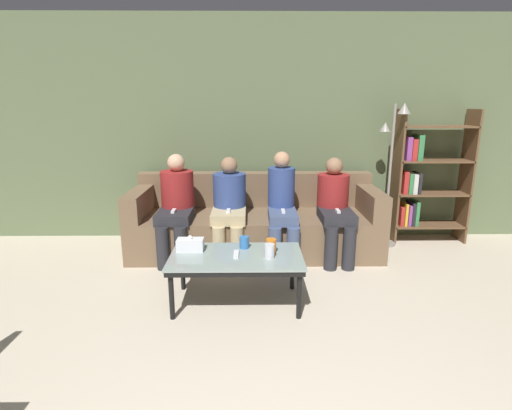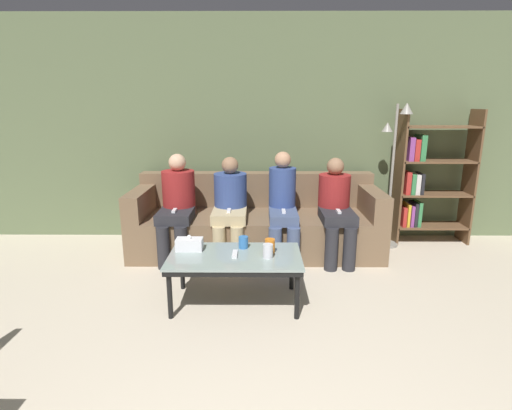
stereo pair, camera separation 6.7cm
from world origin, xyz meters
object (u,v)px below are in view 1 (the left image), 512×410
at_px(cup_near_left, 244,242).
at_px(tissue_box, 190,245).
at_px(game_remote, 236,254).
at_px(seated_person_right_end, 335,205).
at_px(seated_person_mid_right, 282,204).
at_px(standing_lamp, 392,160).
at_px(seated_person_mid_left, 229,204).
at_px(couch, 255,223).
at_px(cup_near_right, 269,251).
at_px(seated_person_left_end, 176,203).
at_px(cup_far_center, 271,246).
at_px(bookshelf, 422,179).
at_px(coffee_table, 236,260).

xyz_separation_m(cup_near_left, tissue_box, (-0.45, -0.05, 0.00)).
relative_size(game_remote, seated_person_right_end, 0.14).
relative_size(cup_near_left, seated_person_mid_right, 0.09).
relative_size(game_remote, standing_lamp, 0.09).
height_order(cup_near_left, seated_person_mid_left, seated_person_mid_left).
distance_m(game_remote, seated_person_right_end, 1.44).
height_order(couch, cup_near_right, couch).
xyz_separation_m(cup_near_left, standing_lamp, (1.64, 1.24, 0.52)).
bearing_deg(cup_near_right, seated_person_mid_right, 80.48).
bearing_deg(seated_person_left_end, cup_near_left, -50.12).
bearing_deg(cup_far_center, standing_lamp, 43.52).
height_order(tissue_box, standing_lamp, standing_lamp).
relative_size(tissue_box, bookshelf, 0.14).
bearing_deg(seated_person_mid_right, cup_near_left, -114.34).
bearing_deg(coffee_table, seated_person_mid_right, 66.24).
bearing_deg(seated_person_right_end, bookshelf, 25.20).
bearing_deg(bookshelf, cup_near_right, -139.23).
xyz_separation_m(cup_near_left, cup_near_right, (0.20, -0.22, 0.01)).
distance_m(cup_near_left, cup_near_right, 0.30).
height_order(cup_far_center, standing_lamp, standing_lamp).
xyz_separation_m(tissue_box, seated_person_mid_right, (0.83, 0.90, 0.12)).
xyz_separation_m(game_remote, seated_person_left_end, (-0.67, 1.04, 0.17)).
bearing_deg(cup_far_center, cup_near_right, -99.32).
relative_size(game_remote, seated_person_left_end, 0.14).
bearing_deg(couch, standing_lamp, 5.92).
height_order(seated_person_left_end, seated_person_mid_left, seated_person_left_end).
distance_m(coffee_table, cup_far_center, 0.31).
bearing_deg(coffee_table, tissue_box, 163.45).
bearing_deg(tissue_box, seated_person_left_end, 106.82).
height_order(cup_far_center, game_remote, cup_far_center).
height_order(coffee_table, game_remote, game_remote).
xyz_separation_m(seated_person_left_end, seated_person_mid_right, (1.11, -0.03, -0.01)).
distance_m(couch, coffee_table, 1.26).
bearing_deg(couch, cup_far_center, -84.35).
relative_size(standing_lamp, seated_person_right_end, 1.53).
bearing_deg(bookshelf, cup_far_center, -140.99).
distance_m(couch, tissue_box, 1.27).
relative_size(cup_near_right, seated_person_mid_right, 0.10).
distance_m(couch, cup_far_center, 1.21).
bearing_deg(seated_person_mid_left, seated_person_left_end, 179.76).
bearing_deg(couch, seated_person_mid_left, -142.67).
bearing_deg(bookshelf, seated_person_right_end, -154.80).
bearing_deg(standing_lamp, seated_person_right_end, -151.22).
xyz_separation_m(coffee_table, standing_lamp, (1.71, 1.41, 0.61)).
distance_m(cup_near_right, seated_person_right_end, 1.30).
bearing_deg(cup_near_right, seated_person_left_end, 130.52).
bearing_deg(tissue_box, cup_near_right, -14.38).
distance_m(bookshelf, seated_person_right_end, 1.26).
distance_m(seated_person_left_end, seated_person_right_end, 1.67).
bearing_deg(seated_person_right_end, seated_person_mid_right, -179.00).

